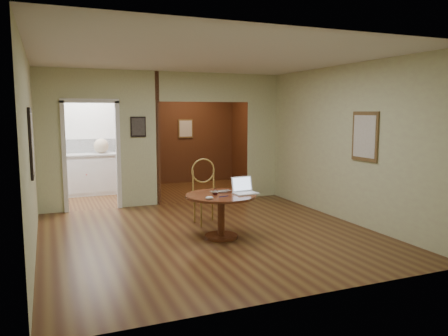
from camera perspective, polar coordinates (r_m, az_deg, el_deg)
name	(u,v)px	position (r m, az deg, el deg)	size (l,w,h in m)	color
floor	(211,235)	(6.85, -1.72, -8.72)	(5.00, 5.00, 0.00)	#452413
room_shell	(139,141)	(9.46, -11.05, 3.54)	(5.20, 7.50, 5.00)	silver
dining_table	(221,206)	(6.58, -0.38, -4.96)	(1.07, 1.07, 0.67)	brown
chair	(205,187)	(7.45, -2.44, -2.56)	(0.47, 0.47, 1.10)	olive
open_laptop	(244,189)	(6.64, 2.63, -2.75)	(0.37, 0.34, 0.25)	white
closed_laptop	(222,192)	(6.67, -0.26, -3.16)	(0.32, 0.20, 0.02)	#B4B4B9
mouse	(209,198)	(6.17, -1.94, -3.92)	(0.11, 0.06, 0.05)	white
wine_glass	(215,192)	(6.49, -1.17, -3.13)	(0.09, 0.09, 0.10)	white
pen	(224,196)	(6.37, -0.06, -3.73)	(0.01, 0.01, 0.16)	#0C1455
kitchen_cabinet	(92,174)	(10.51, -16.84, -0.74)	(2.06, 0.60, 0.94)	white
grocery_bag	(101,146)	(10.46, -15.74, 2.79)	(0.34, 0.29, 0.34)	#C1AA8D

